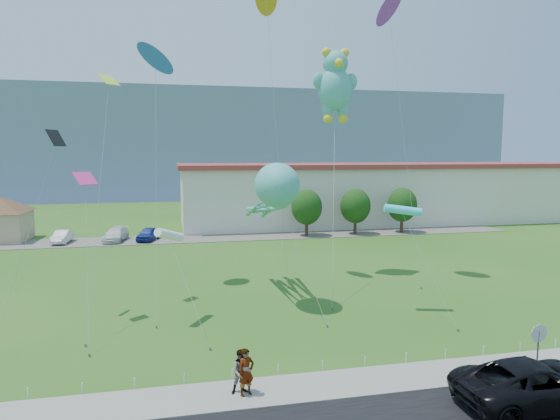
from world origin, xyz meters
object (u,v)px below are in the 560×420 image
at_px(parked_car_silver, 62,237).
at_px(parked_car_blue, 148,234).
at_px(pedestrian_right, 242,371).
at_px(teddy_bear_kite, 335,84).
at_px(parked_car_white, 116,235).
at_px(stop_sign, 538,339).
at_px(octopus_kite, 274,194).
at_px(warehouse, 396,192).
at_px(suv, 535,384).
at_px(pedestrian_left, 246,372).

xyz_separation_m(parked_car_silver, parked_car_blue, (8.90, -0.39, 0.03)).
distance_m(pedestrian_right, teddy_bear_kite, 25.74).
relative_size(parked_car_silver, parked_car_white, 0.84).
height_order(pedestrian_right, parked_car_white, pedestrian_right).
distance_m(stop_sign, octopus_kite, 16.89).
height_order(parked_car_silver, parked_car_white, parked_car_white).
relative_size(pedestrian_right, teddy_bear_kite, 0.10).
relative_size(warehouse, parked_car_white, 12.54).
bearing_deg(suv, stop_sign, -42.40).
distance_m(parked_car_white, teddy_bear_kite, 29.99).
height_order(suv, teddy_bear_kite, teddy_bear_kite).
height_order(octopus_kite, teddy_bear_kite, teddy_bear_kite).
bearing_deg(suv, pedestrian_left, 72.33).
distance_m(warehouse, pedestrian_left, 55.07).
distance_m(warehouse, stop_sign, 51.00).
distance_m(pedestrian_left, pedestrian_right, 0.27).
xyz_separation_m(pedestrian_right, teddy_bear_kite, (10.14, 19.06, 14.01)).
xyz_separation_m(warehouse, parked_car_white, (-37.38, -9.04, -3.36)).
bearing_deg(warehouse, pedestrian_right, -121.64).
relative_size(suv, teddy_bear_kite, 0.35).
bearing_deg(parked_car_white, stop_sign, -52.05).
bearing_deg(octopus_kite, teddy_bear_kite, 47.35).
height_order(pedestrian_left, parked_car_silver, pedestrian_left).
height_order(pedestrian_left, teddy_bear_kite, teddy_bear_kite).
height_order(stop_sign, suv, stop_sign).
bearing_deg(parked_car_silver, stop_sign, -50.19).
distance_m(stop_sign, parked_car_silver, 47.18).
xyz_separation_m(warehouse, pedestrian_left, (-28.64, -46.94, -3.08)).
bearing_deg(stop_sign, teddy_bear_kite, 95.95).
height_order(parked_car_white, octopus_kite, octopus_kite).
bearing_deg(warehouse, parked_car_silver, -168.04).
height_order(stop_sign, parked_car_silver, stop_sign).
bearing_deg(pedestrian_right, suv, -19.00).
height_order(pedestrian_right, parked_car_blue, pedestrian_right).
xyz_separation_m(suv, pedestrian_right, (-10.70, 3.31, 0.06)).
bearing_deg(warehouse, stop_sign, -108.90).
bearing_deg(stop_sign, suv, -131.03).
bearing_deg(pedestrian_left, stop_sign, -28.29).
height_order(suv, parked_car_white, suv).
bearing_deg(stop_sign, pedestrian_right, 173.07).
distance_m(parked_car_blue, octopus_kite, 27.33).
bearing_deg(stop_sign, octopus_kite, 121.76).
bearing_deg(teddy_bear_kite, stop_sign, -84.05).
height_order(pedestrian_left, parked_car_blue, pedestrian_left).
distance_m(parked_car_white, parked_car_blue, 3.49).
relative_size(stop_sign, teddy_bear_kite, 0.14).
relative_size(pedestrian_left, octopus_kite, 0.18).
height_order(suv, octopus_kite, octopus_kite).
bearing_deg(parked_car_blue, suv, -51.88).
distance_m(warehouse, parked_car_blue, 35.37).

